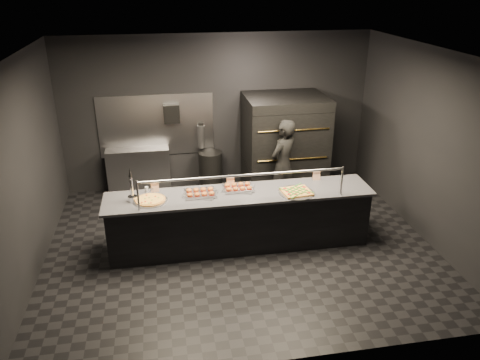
{
  "coord_description": "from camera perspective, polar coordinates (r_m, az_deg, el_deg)",
  "views": [
    {
      "loc": [
        -1.11,
        -6.34,
        3.98
      ],
      "look_at": [
        0.04,
        0.2,
        1.05
      ],
      "focal_mm": 35.0,
      "sensor_mm": 36.0,
      "label": 1
    }
  ],
  "objects": [
    {
      "name": "round_pizza",
      "position": [
        7.0,
        -10.86,
        -2.41
      ],
      "size": [
        0.51,
        0.51,
        0.03
      ],
      "color": "silver",
      "rests_on": "service_counter"
    },
    {
      "name": "condiment_jar",
      "position": [
        7.28,
        -11.11,
        -1.14
      ],
      "size": [
        0.14,
        0.05,
        0.09
      ],
      "color": "silver",
      "rests_on": "service_counter"
    },
    {
      "name": "square_pizza",
      "position": [
        7.17,
        6.9,
        -1.45
      ],
      "size": [
        0.54,
        0.54,
        0.05
      ],
      "color": "silver",
      "rests_on": "service_counter"
    },
    {
      "name": "towel_dispenser",
      "position": [
        9.07,
        -8.34,
        8.03
      ],
      "size": [
        0.3,
        0.2,
        0.35
      ],
      "primitive_type": "cube",
      "color": "black",
      "rests_on": "room"
    },
    {
      "name": "tent_cards",
      "position": [
        7.34,
        -0.55,
        -0.15
      ],
      "size": [
        2.7,
        0.04,
        0.15
      ],
      "color": "white",
      "rests_on": "service_counter"
    },
    {
      "name": "worker",
      "position": [
        8.4,
        5.25,
        1.8
      ],
      "size": [
        0.74,
        0.7,
        1.69
      ],
      "primitive_type": "imported",
      "rotation": [
        0.0,
        0.0,
        3.82
      ],
      "color": "black",
      "rests_on": "ground"
    },
    {
      "name": "slider_tray_a",
      "position": [
        7.09,
        -4.87,
        -1.56
      ],
      "size": [
        0.57,
        0.5,
        0.08
      ],
      "color": "silver",
      "rests_on": "service_counter"
    },
    {
      "name": "service_counter",
      "position": [
        7.34,
        -0.01,
        -4.81
      ],
      "size": [
        4.1,
        0.78,
        1.37
      ],
      "color": "black",
      "rests_on": "ground"
    },
    {
      "name": "slider_tray_b",
      "position": [
        7.25,
        -0.22,
        -0.9
      ],
      "size": [
        0.55,
        0.47,
        0.07
      ],
      "color": "silver",
      "rests_on": "service_counter"
    },
    {
      "name": "room",
      "position": [
        6.94,
        -0.28,
        2.86
      ],
      "size": [
        6.04,
        6.0,
        3.0
      ],
      "color": "black",
      "rests_on": "ground"
    },
    {
      "name": "trash_bin",
      "position": [
        9.33,
        -3.59,
        1.14
      ],
      "size": [
        0.47,
        0.47,
        0.78
      ],
      "primitive_type": "cylinder",
      "color": "black",
      "rests_on": "ground"
    },
    {
      "name": "beer_tap",
      "position": [
        6.99,
        -13.04,
        -1.41
      ],
      "size": [
        0.14,
        0.2,
        0.53
      ],
      "color": "silver",
      "rests_on": "service_counter"
    },
    {
      "name": "pizza_oven",
      "position": [
        9.07,
        5.39,
        4.33
      ],
      "size": [
        1.5,
        1.23,
        1.91
      ],
      "color": "black",
      "rests_on": "ground"
    },
    {
      "name": "fire_extinguisher",
      "position": [
        9.25,
        -4.75,
        5.34
      ],
      "size": [
        0.14,
        0.14,
        0.51
      ],
      "color": "#B2B2B7",
      "rests_on": "room"
    },
    {
      "name": "prep_shelf",
      "position": [
        9.37,
        -12.21,
        1.12
      ],
      "size": [
        1.2,
        0.35,
        0.9
      ],
      "primitive_type": "cube",
      "color": "#99999E",
      "rests_on": "ground"
    }
  ]
}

